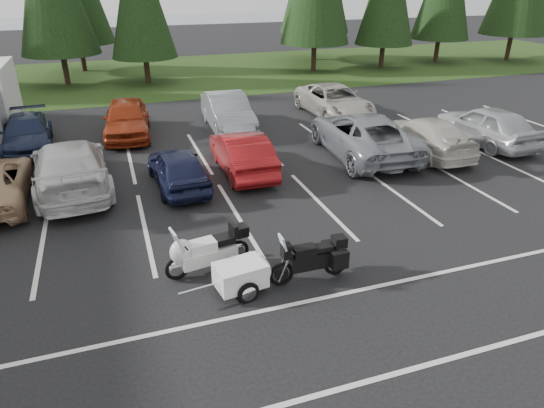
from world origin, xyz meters
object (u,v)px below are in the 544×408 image
Objects in this scene: car_near_4 at (178,168)px; car_near_8 at (487,125)px; car_near_7 at (425,136)px; car_far_3 at (228,112)px; cargo_trailer at (241,278)px; car_near_6 at (363,134)px; car_near_5 at (242,153)px; car_far_4 at (334,101)px; touring_motorcycle at (208,247)px; car_far_2 at (127,118)px; adventure_motorcycle at (310,255)px; car_far_1 at (27,133)px; car_near_3 at (70,166)px.

car_near_8 reaches higher than car_near_4.
car_far_3 reaches higher than car_near_7.
car_near_8 is 3.00× the size of cargo_trailer.
cargo_trailer is (-7.01, -7.33, -0.47)m from car_near_6.
car_near_5 reaches higher than car_near_7.
car_near_6 is 6.55m from car_far_3.
cargo_trailer is (-2.84, -12.38, -0.44)m from car_far_3.
cargo_trailer is at bearing -124.50° from car_far_4.
car_near_6 is 2.52m from car_near_7.
touring_motorcycle is at bearing 85.22° from car_near_4.
car_near_7 is at bearing -24.07° from car_far_2.
adventure_motorcycle is at bearing 41.45° from car_near_7.
car_far_4 is (6.49, 5.95, 0.02)m from car_near_5.
car_near_7 is 16.08m from car_far_1.
car_near_4 is at bearing -0.51° from car_near_8.
adventure_motorcycle is at bearing 58.37° from car_near_6.
car_near_3 reaches higher than adventure_motorcycle.
car_near_7 is 12.65m from car_far_2.
car_near_8 reaches higher than car_near_5.
car_near_3 is at bearing 4.24° from car_near_6.
car_near_8 is at bearing 13.46° from touring_motorcycle.
car_near_5 is at bearing 56.71° from touring_motorcycle.
car_far_1 is at bearing -19.15° from car_near_8.
car_near_7 is at bearing -24.41° from car_far_1.
car_far_4 is at bearing -58.77° from car_near_8.
car_near_7 reaches higher than cargo_trailer.
car_near_3 reaches higher than car_far_2.
car_near_3 is 2.61× the size of adventure_motorcycle.
adventure_motorcycle is (5.39, -7.42, -0.16)m from car_near_3.
car_near_3 reaches higher than car_far_4.
car_far_1 is 14.40m from adventure_motorcycle.
car_near_4 is at bearing 1.90° from car_near_7.
car_near_4 is 5.39m from touring_motorcycle.
car_near_8 is 0.97× the size of car_far_3.
cargo_trailer is 0.73× the size of adventure_motorcycle.
car_far_2 is at bearing -28.53° from car_near_7.
touring_motorcycle is 1.50× the size of cargo_trailer.
car_near_3 is 1.19× the size of car_near_8.
touring_motorcycle reaches higher than car_far_1.
touring_motorcycle is (-7.52, -6.25, -0.17)m from car_near_6.
car_far_4 is at bearing -80.97° from car_near_7.
car_near_7 reaches higher than adventure_motorcycle.
car_far_3 is 11.78m from touring_motorcycle.
car_far_2 is at bearing 2.95° from car_far_1.
car_far_2 is at bearing -25.12° from car_near_8.
cargo_trailer is (-12.58, -6.87, -0.45)m from car_near_8.
car_near_5 is at bearing -3.37° from car_near_8.
car_far_3 is at bearing -40.08° from car_near_7.
car_near_6 is at bearing -13.80° from car_near_7.
car_near_3 reaches higher than cargo_trailer.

